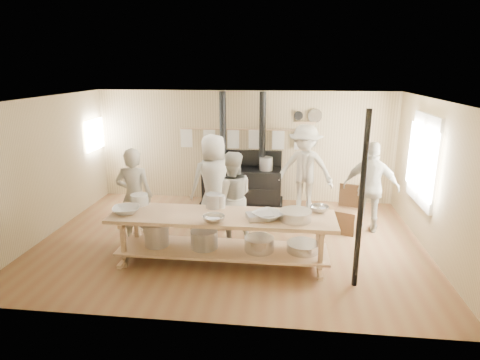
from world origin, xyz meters
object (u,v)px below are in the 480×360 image
object	(u,v)px
stove	(242,182)
roasting_pan	(260,216)
cook_left	(231,198)
cook_by_window	(305,169)
prep_table	(222,234)
chair	(346,218)
cook_center	(214,182)
cook_right	(371,187)
cook_far_left	(135,197)

from	to	relation	value
stove	roasting_pan	distance (m)	3.20
cook_left	cook_by_window	distance (m)	2.22
prep_table	cook_left	size ratio (longest dim) A/B	2.12
cook_by_window	chair	world-z (taller)	cook_by_window
cook_center	cook_right	bearing A→B (deg)	153.97
prep_table	cook_by_window	xyz separation A→B (m)	(1.41, 2.62, 0.45)
cook_far_left	cook_by_window	distance (m)	3.67
stove	cook_right	bearing A→B (deg)	-26.89
roasting_pan	cook_right	bearing A→B (deg)	41.32
cook_right	chair	size ratio (longest dim) A/B	1.94
prep_table	cook_by_window	world-z (taller)	cook_by_window
cook_center	cook_by_window	xyz separation A→B (m)	(1.82, 1.07, 0.03)
cook_far_left	prep_table	bearing A→B (deg)	152.80
chair	cook_right	bearing A→B (deg)	32.15
prep_table	cook_center	distance (m)	1.66
stove	cook_left	xyz separation A→B (m)	(0.04, -2.13, 0.33)
stove	roasting_pan	xyz separation A→B (m)	(0.62, -3.12, 0.37)
stove	cook_center	world-z (taller)	stove
cook_far_left	roasting_pan	size ratio (longest dim) A/B	4.43
cook_right	roasting_pan	xyz separation A→B (m)	(-2.03, -1.78, 0.00)
cook_center	cook_right	xyz separation A→B (m)	(3.04, 0.12, -0.05)
cook_left	stove	bearing A→B (deg)	-102.98
prep_table	cook_far_left	distance (m)	1.83
cook_center	cook_right	size ratio (longest dim) A/B	1.06
prep_table	cook_far_left	xyz separation A→B (m)	(-1.68, 0.64, 0.37)
cook_far_left	stove	bearing A→B (deg)	-131.55
stove	cook_far_left	bearing A→B (deg)	-125.25
cook_right	cook_by_window	xyz separation A→B (m)	(-1.23, 0.95, 0.08)
prep_table	cook_left	distance (m)	0.95
roasting_pan	cook_center	bearing A→B (deg)	121.56
stove	cook_far_left	distance (m)	2.93
cook_by_window	chair	distance (m)	1.47
cook_right	roasting_pan	distance (m)	2.70
cook_left	roasting_pan	xyz separation A→B (m)	(0.58, -0.99, 0.05)
stove	cook_by_window	world-z (taller)	stove
cook_center	cook_right	distance (m)	3.05
cook_far_left	roasting_pan	xyz separation A→B (m)	(2.30, -0.74, 0.01)
cook_center	chair	world-z (taller)	cook_center
cook_right	cook_by_window	bearing A→B (deg)	-23.99
cook_center	roasting_pan	world-z (taller)	cook_center
cook_by_window	cook_center	bearing A→B (deg)	-136.82
cook_center	stove	bearing A→B (deg)	-133.75
cook_center	chair	size ratio (longest dim) A/B	2.06
stove	prep_table	world-z (taller)	stove
cook_left	cook_far_left	bearing A→B (deg)	-5.69
cook_far_left	chair	xyz separation A→B (m)	(3.89, 0.96, -0.62)
cook_far_left	cook_center	xyz separation A→B (m)	(1.28, 0.92, 0.06)
roasting_pan	chair	bearing A→B (deg)	46.98
roasting_pan	prep_table	bearing A→B (deg)	170.69
cook_right	chair	distance (m)	0.76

